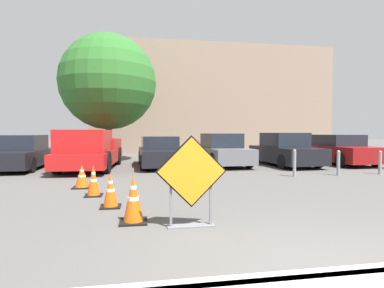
{
  "coord_description": "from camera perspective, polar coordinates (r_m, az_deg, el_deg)",
  "views": [
    {
      "loc": [
        -2.05,
        -2.67,
        1.54
      ],
      "look_at": [
        0.2,
        10.86,
        1.0
      ],
      "focal_mm": 28.0,
      "sensor_mm": 36.0,
      "label": 1
    }
  ],
  "objects": [
    {
      "name": "parked_car_nearest",
      "position": [
        14.44,
        -29.71,
        -1.58
      ],
      "size": [
        1.88,
        4.42,
        1.42
      ],
      "rotation": [
        0.0,
        0.0,
        3.16
      ],
      "color": "black",
      "rests_on": "ground_plane"
    },
    {
      "name": "pickup_truck",
      "position": [
        12.96,
        -18.91,
        -1.38
      ],
      "size": [
        2.2,
        5.33,
        1.63
      ],
      "rotation": [
        0.0,
        0.0,
        3.09
      ],
      "color": "red",
      "rests_on": "ground_plane"
    },
    {
      "name": "bollard_third",
      "position": [
        12.92,
        32.2,
        -2.89
      ],
      "size": [
        0.12,
        0.12,
        0.87
      ],
      "color": "gray",
      "rests_on": "ground_plane"
    },
    {
      "name": "street_tree_behind_lot",
      "position": [
        16.75,
        -15.64,
        11.26
      ],
      "size": [
        5.02,
        5.02,
        6.7
      ],
      "color": "#513823",
      "rests_on": "ground_plane"
    },
    {
      "name": "traffic_cone_second",
      "position": [
        6.41,
        -15.26,
        -8.58
      ],
      "size": [
        0.4,
        0.4,
        0.7
      ],
      "color": "black",
      "rests_on": "ground_plane"
    },
    {
      "name": "bollard_second",
      "position": [
        11.87,
        26.11,
        -3.12
      ],
      "size": [
        0.12,
        0.12,
        0.9
      ],
      "color": "gray",
      "rests_on": "ground_plane"
    },
    {
      "name": "ground_plane",
      "position": [
        12.93,
        -0.24,
        -4.58
      ],
      "size": [
        96.0,
        96.0,
        0.0
      ],
      "primitive_type": "plane",
      "color": "#565451"
    },
    {
      "name": "parked_car_second",
      "position": [
        13.55,
        -6.18,
        -1.62
      ],
      "size": [
        1.92,
        4.4,
        1.35
      ],
      "rotation": [
        0.0,
        0.0,
        3.18
      ],
      "color": "black",
      "rests_on": "ground_plane"
    },
    {
      "name": "traffic_cone_fourth",
      "position": [
        8.84,
        -20.23,
        -5.84
      ],
      "size": [
        0.49,
        0.49,
        0.65
      ],
      "color": "black",
      "rests_on": "ground_plane"
    },
    {
      "name": "bollard_nearest",
      "position": [
        10.98,
        18.93,
        -3.29
      ],
      "size": [
        0.12,
        0.12,
        0.95
      ],
      "color": "gray",
      "rests_on": "ground_plane"
    },
    {
      "name": "parked_car_fifth",
      "position": [
        16.16,
        26.22,
        -1.08
      ],
      "size": [
        2.0,
        4.2,
        1.42
      ],
      "rotation": [
        0.0,
        0.0,
        3.16
      ],
      "color": "maroon",
      "rests_on": "ground_plane"
    },
    {
      "name": "building_facade_backdrop",
      "position": [
        24.88,
        3.58,
        8.19
      ],
      "size": [
        18.56,
        5.0,
        8.22
      ],
      "color": "gray",
      "rests_on": "ground_plane"
    },
    {
      "name": "parked_car_third",
      "position": [
        14.01,
        5.68,
        -1.27
      ],
      "size": [
        1.97,
        4.3,
        1.48
      ],
      "rotation": [
        0.0,
        0.0,
        3.2
      ],
      "color": "slate",
      "rests_on": "ground_plane"
    },
    {
      "name": "traffic_cone_third",
      "position": [
        7.63,
        -18.26,
        -6.67
      ],
      "size": [
        0.4,
        0.4,
        0.76
      ],
      "color": "black",
      "rests_on": "ground_plane"
    },
    {
      "name": "road_closed_sign",
      "position": [
        4.84,
        -0.11,
        -6.58
      ],
      "size": [
        1.16,
        0.2,
        1.49
      ],
      "color": "black",
      "rests_on": "ground_plane"
    },
    {
      "name": "traffic_cone_nearest",
      "position": [
        5.27,
        -11.11,
        -10.27
      ],
      "size": [
        0.46,
        0.46,
        0.82
      ],
      "color": "black",
      "rests_on": "ground_plane"
    },
    {
      "name": "parked_car_fourth",
      "position": [
        14.55,
        17.26,
        -1.21
      ],
      "size": [
        2.04,
        4.19,
        1.51
      ],
      "rotation": [
        0.0,
        0.0,
        3.2
      ],
      "color": "black",
      "rests_on": "ground_plane"
    },
    {
      "name": "curb_lip",
      "position": [
        3.68,
        27.63,
        -21.54
      ],
      "size": [
        25.16,
        0.2,
        0.14
      ],
      "color": "beige",
      "rests_on": "ground_plane"
    }
  ]
}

